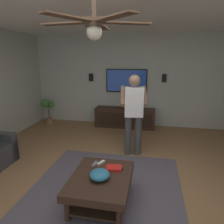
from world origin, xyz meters
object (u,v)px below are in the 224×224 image
book (114,168)px  ceiling_fan (95,25)px  potted_plant_short (48,108)px  remote_white (101,163)px  coffee_table (101,183)px  tv (126,81)px  media_console (125,118)px  vase_round (126,105)px  remote_black (120,167)px  bowl (100,175)px  wall_speaker_right (91,77)px  person_standing (134,111)px  remote_grey (95,164)px  wall_speaker_left (164,78)px

book → ceiling_fan: size_ratio=0.19×
potted_plant_short → remote_white: (-2.75, -2.34, -0.10)m
coffee_table → tv: size_ratio=0.85×
media_console → vase_round: vase_round is taller
remote_white → book: 0.26m
remote_black → vase_round: bearing=-21.5°
bowl → wall_speaker_right: size_ratio=1.22×
coffee_table → remote_black: remote_black is taller
remote_white → coffee_table: bearing=42.4°
person_standing → book: person_standing is taller
media_console → vase_round: 0.39m
remote_grey → remote_black: bearing=-87.9°
potted_plant_short → remote_black: potted_plant_short is taller
book → vase_round: (3.09, 0.25, 0.24)m
remote_white → wall_speaker_left: bearing=-169.1°
bowl → wall_speaker_right: wall_speaker_right is taller
tv → person_standing: bearing=11.8°
remote_grey → vase_round: vase_round is taller
remote_grey → book: book is taller
bowl → ceiling_fan: bearing=-173.8°
remote_black → book: 0.10m
potted_plant_short → book: bearing=-138.2°
remote_grey → vase_round: bearing=3.3°
ceiling_fan → remote_grey: bearing=20.0°
tv → person_standing: (-1.93, -0.40, -0.38)m
vase_round → wall_speaker_left: (0.24, -1.04, 0.75)m
remote_grey → ceiling_fan: bearing=-155.6°
tv → remote_grey: (-3.24, 0.04, -0.90)m
potted_plant_short → remote_black: 3.87m
potted_plant_short → bowl: (-3.15, -2.43, -0.05)m
potted_plant_short → remote_white: bearing=-139.5°
media_console → tv: size_ratio=1.44×
media_console → potted_plant_short: 2.32m
coffee_table → potted_plant_short: size_ratio=1.26×
remote_white → ceiling_fan: 1.95m
remote_black → media_console: bearing=-21.1°
remote_white → ceiling_fan: (-0.57, -0.10, 1.86)m
media_console → book: (-3.07, -0.27, 0.14)m
wall_speaker_left → media_console: bearing=103.5°
ceiling_fan → wall_speaker_right: bearing=17.8°
potted_plant_short → vase_round: bearing=-84.7°
wall_speaker_left → ceiling_fan: size_ratio=0.19×
media_console → potted_plant_short: potted_plant_short is taller
media_console → wall_speaker_right: wall_speaker_right is taller
person_standing → bowl: 1.74m
tv → bowl: size_ratio=4.41×
vase_round → bowl: bearing=-178.1°
person_standing → remote_grey: size_ratio=10.93×
ceiling_fan → potted_plant_short: bearing=36.5°
remote_black → remote_white: bearing=48.5°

